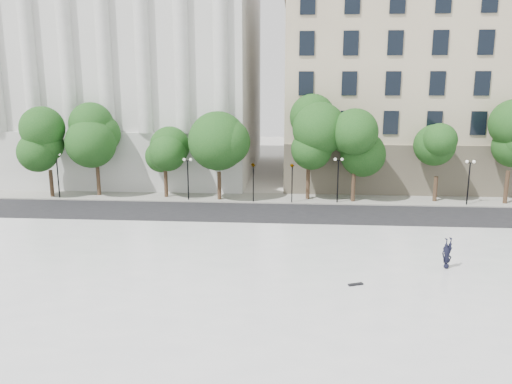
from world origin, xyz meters
TOP-DOWN VIEW (x-y plane):
  - ground at (0.00, 0.00)m, footprint 160.00×160.00m
  - plaza at (0.00, 3.00)m, footprint 44.00×22.00m
  - street at (0.00, 18.00)m, footprint 60.00×8.00m
  - far_sidewalk at (0.00, 24.00)m, footprint 60.00×4.00m
  - building_west at (-17.00, 38.57)m, footprint 31.50×27.65m
  - building_east at (20.00, 38.91)m, footprint 36.00×26.15m
  - traffic_light_west at (-0.67, 22.30)m, footprint 0.97×1.68m
  - traffic_light_east at (2.84, 22.30)m, footprint 0.91×1.60m
  - person_lying at (11.66, 5.50)m, footprint 1.30×1.91m
  - skateboard at (6.24, 2.69)m, footprint 0.83×0.49m
  - street_trees at (-0.68, 23.50)m, footprint 45.89×5.42m
  - lamp_posts at (-0.26, 22.60)m, footprint 38.46×0.28m

SIDE VIEW (x-z plane):
  - ground at x=0.00m, z-range 0.00..0.00m
  - street at x=0.00m, z-range 0.00..0.02m
  - far_sidewalk at x=0.00m, z-range 0.00..0.12m
  - plaza at x=0.00m, z-range 0.00..0.45m
  - skateboard at x=6.24m, z-range 0.45..0.53m
  - person_lying at x=11.66m, z-range 0.45..0.94m
  - lamp_posts at x=-0.26m, z-range 0.70..5.11m
  - traffic_light_east at x=2.84m, z-range 1.56..5.70m
  - traffic_light_west at x=-0.67m, z-range 1.58..5.76m
  - street_trees at x=-0.68m, z-range 1.42..9.13m
  - building_east at x=20.00m, z-range -0.36..22.64m
  - building_west at x=-17.00m, z-range 0.09..25.69m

